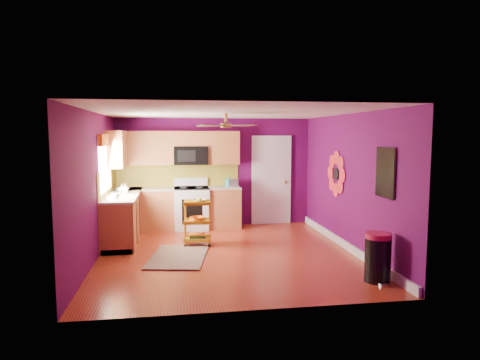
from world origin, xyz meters
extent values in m
plane|color=maroon|center=(0.00, 0.00, 0.00)|extent=(5.00, 5.00, 0.00)
cube|color=#510949|center=(0.00, 2.50, 1.25)|extent=(4.50, 0.04, 2.50)
cube|color=#510949|center=(0.00, -2.50, 1.25)|extent=(4.50, 0.04, 2.50)
cube|color=#510949|center=(-2.25, 0.00, 1.25)|extent=(0.04, 5.00, 2.50)
cube|color=#510949|center=(2.25, 0.00, 1.25)|extent=(0.04, 5.00, 2.50)
cube|color=silver|center=(0.00, 0.00, 2.50)|extent=(4.50, 5.00, 0.04)
cube|color=white|center=(2.22, 0.00, 0.07)|extent=(0.05, 4.90, 0.14)
cube|color=#9A512A|center=(-1.95, 1.35, 0.45)|extent=(0.60, 2.30, 0.90)
cube|color=#9A512A|center=(-0.85, 2.20, 0.45)|extent=(2.80, 0.60, 0.90)
cube|color=beige|center=(-1.95, 1.35, 0.92)|extent=(0.63, 2.30, 0.04)
cube|color=beige|center=(-0.85, 2.20, 0.92)|extent=(2.80, 0.63, 0.04)
cube|color=black|center=(-1.95, 1.35, 0.05)|extent=(0.54, 2.30, 0.10)
cube|color=black|center=(-0.85, 2.20, 0.05)|extent=(2.80, 0.54, 0.10)
cube|color=white|center=(-0.55, 2.17, 0.46)|extent=(0.76, 0.66, 0.92)
cube|color=black|center=(-0.55, 2.17, 0.93)|extent=(0.76, 0.62, 0.03)
cube|color=white|center=(-0.55, 2.45, 1.04)|extent=(0.76, 0.06, 0.18)
cube|color=black|center=(-0.55, 1.84, 0.45)|extent=(0.45, 0.02, 0.55)
cube|color=#9A512A|center=(-1.59, 2.33, 1.83)|extent=(1.32, 0.33, 0.75)
cube|color=#9A512A|center=(0.19, 2.33, 1.83)|extent=(0.72, 0.33, 0.75)
cube|color=#9A512A|center=(-0.55, 2.33, 2.03)|extent=(0.76, 0.33, 0.34)
cube|color=#9A512A|center=(-2.08, 1.85, 1.83)|extent=(0.33, 1.30, 0.75)
cube|color=black|center=(-0.55, 2.30, 1.65)|extent=(0.76, 0.38, 0.40)
cube|color=olive|center=(-0.85, 2.49, 1.20)|extent=(2.80, 0.01, 0.51)
cube|color=olive|center=(-2.24, 1.35, 1.20)|extent=(0.01, 2.30, 0.51)
cube|color=white|center=(-2.23, 1.05, 1.55)|extent=(0.03, 1.20, 1.00)
cube|color=orange|center=(-2.20, 1.05, 2.02)|extent=(0.08, 1.35, 0.22)
cube|color=white|center=(1.35, 2.48, 1.02)|extent=(0.85, 0.04, 2.05)
cube|color=white|center=(1.35, 2.46, 1.02)|extent=(0.95, 0.02, 2.15)
sphere|color=#BF8C3F|center=(1.67, 2.42, 1.00)|extent=(0.07, 0.07, 0.07)
cylinder|color=black|center=(2.23, 0.60, 1.35)|extent=(0.01, 0.24, 0.24)
cube|color=teal|center=(2.23, -1.40, 1.55)|extent=(0.03, 0.52, 0.72)
cube|color=black|center=(2.21, -1.40, 1.55)|extent=(0.01, 0.56, 0.76)
cylinder|color=#BF8C3F|center=(0.00, 0.20, 2.42)|extent=(0.06, 0.06, 0.16)
cylinder|color=#BF8C3F|center=(0.00, 0.20, 2.28)|extent=(0.20, 0.20, 0.08)
cube|color=#4C2D19|center=(0.27, 0.47, 2.28)|extent=(0.47, 0.47, 0.01)
cube|color=#4C2D19|center=(-0.27, 0.47, 2.28)|extent=(0.47, 0.47, 0.01)
cube|color=#4C2D19|center=(-0.27, -0.07, 2.28)|extent=(0.47, 0.47, 0.01)
cube|color=#4C2D19|center=(0.27, -0.07, 2.28)|extent=(0.47, 0.47, 0.01)
cube|color=black|center=(-0.87, -0.08, 0.01)|extent=(1.16, 1.63, 0.02)
cylinder|color=gold|center=(-0.74, 0.56, 0.43)|extent=(0.02, 0.02, 0.79)
cylinder|color=gold|center=(-0.28, 0.52, 0.43)|extent=(0.02, 0.02, 0.79)
cylinder|color=gold|center=(-0.72, 0.87, 0.43)|extent=(0.02, 0.02, 0.79)
cylinder|color=gold|center=(-0.26, 0.84, 0.43)|extent=(0.02, 0.02, 0.79)
sphere|color=black|center=(-0.74, 0.56, 0.03)|extent=(0.06, 0.06, 0.06)
sphere|color=black|center=(-0.28, 0.52, 0.03)|extent=(0.06, 0.06, 0.06)
sphere|color=black|center=(-0.72, 0.87, 0.03)|extent=(0.06, 0.06, 0.06)
sphere|color=black|center=(-0.26, 0.84, 0.03)|extent=(0.06, 0.06, 0.06)
cube|color=gold|center=(-0.50, 0.70, 0.81)|extent=(0.54, 0.41, 0.03)
cube|color=gold|center=(-0.50, 0.70, 0.45)|extent=(0.54, 0.41, 0.03)
cube|color=gold|center=(-0.50, 0.70, 0.11)|extent=(0.54, 0.41, 0.03)
imported|color=beige|center=(-0.45, 0.69, 0.86)|extent=(0.30, 0.30, 0.07)
sphere|color=yellow|center=(-0.45, 0.69, 0.88)|extent=(0.09, 0.09, 0.09)
imported|color=orange|center=(-0.50, 0.70, 0.51)|extent=(0.31, 0.31, 0.09)
cube|color=navy|center=(-0.50, 0.70, 0.14)|extent=(0.32, 0.25, 0.04)
cube|color=#267233|center=(-0.50, 0.70, 0.18)|extent=(0.32, 0.25, 0.03)
cube|color=orange|center=(-0.50, 0.70, 0.21)|extent=(0.32, 0.25, 0.03)
cylinder|color=black|center=(1.96, -1.76, 0.32)|extent=(0.44, 0.44, 0.64)
cylinder|color=#AE183C|center=(1.96, -1.76, 0.67)|extent=(0.37, 0.37, 0.07)
cube|color=beige|center=(1.96, -1.95, 0.02)|extent=(0.14, 0.09, 0.03)
cylinder|color=#128A86|center=(0.31, 2.25, 1.02)|extent=(0.18, 0.18, 0.16)
sphere|color=#128A86|center=(0.31, 2.25, 1.12)|extent=(0.06, 0.06, 0.06)
cube|color=beige|center=(0.40, 2.19, 1.03)|extent=(0.22, 0.15, 0.18)
imported|color=#EA3F72|center=(-1.90, 1.38, 1.04)|extent=(0.09, 0.09, 0.20)
imported|color=white|center=(-1.99, 1.56, 1.02)|extent=(0.13, 0.13, 0.17)
imported|color=white|center=(-1.99, 1.73, 0.97)|extent=(0.28, 0.28, 0.07)
imported|color=white|center=(-1.99, 0.64, 0.99)|extent=(0.13, 0.13, 0.10)
camera|label=1|loc=(-0.90, -7.40, 2.11)|focal=32.00mm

